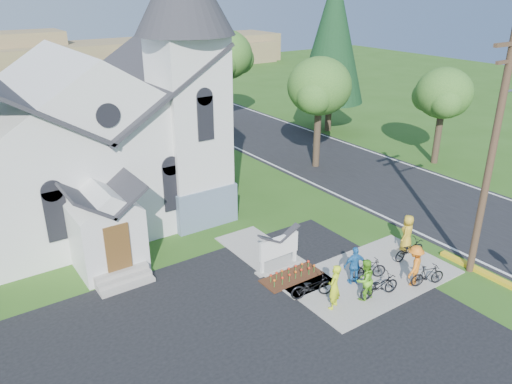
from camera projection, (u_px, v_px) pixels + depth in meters
ground at (353, 295)px, 19.29m from camera, size 120.00×120.00×0.00m
road at (304, 150)px, 35.90m from camera, size 8.00×90.00×0.02m
sidewalk at (371, 277)px, 20.45m from camera, size 7.00×4.00×0.05m
church at (92, 116)px, 23.86m from camera, size 12.35×12.00×13.00m
church_sign at (279, 247)px, 20.69m from camera, size 2.20×0.40×1.70m
flower_bed at (292, 277)px, 20.40m from camera, size 2.60×1.10×0.07m
utility_pole at (494, 147)px, 18.87m from camera, size 3.45×0.28×10.00m
tree_road_near at (319, 87)px, 30.83m from camera, size 4.00×4.00×7.05m
tree_road_mid at (225, 55)px, 39.97m from camera, size 4.40×4.40×7.80m
tree_road_far at (444, 94)px, 31.68m from camera, size 3.60×3.60×6.30m
conifer at (333, 36)px, 37.94m from camera, size 5.20×5.20×12.40m
distant_hills at (54, 60)px, 62.92m from camera, size 61.00×10.00×5.60m
cyclist_0 at (334, 287)px, 18.15m from camera, size 0.77×0.66×1.78m
bike_0 at (312, 287)px, 18.94m from camera, size 1.82×1.07×0.91m
cyclist_1 at (365, 280)px, 18.70m from camera, size 0.82×0.65×1.66m
bike_1 at (369, 269)px, 20.14m from camera, size 1.51×0.99×0.88m
cyclist_2 at (355, 265)px, 19.68m from camera, size 1.02×0.67×1.61m
bike_2 at (379, 286)px, 18.97m from camera, size 1.82×0.87×0.92m
cyclist_3 at (414, 265)px, 19.58m from camera, size 1.27×1.03×1.71m
bike_3 at (428, 275)px, 19.69m from camera, size 1.53×0.85×0.88m
cyclist_4 at (407, 233)px, 22.20m from camera, size 0.96×0.80×1.67m
bike_4 at (409, 250)px, 21.58m from camera, size 1.70×0.66×0.88m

